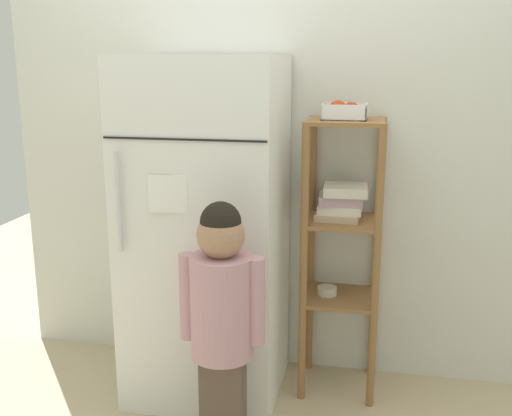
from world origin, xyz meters
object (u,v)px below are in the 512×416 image
at_px(refrigerator, 206,231).
at_px(child_standing, 222,306).
at_px(fruit_bin, 344,111).
at_px(pantry_shelf_unit, 342,229).

height_order(refrigerator, child_standing, refrigerator).
distance_m(refrigerator, fruit_bin, 0.83).
height_order(refrigerator, pantry_shelf_unit, refrigerator).
distance_m(pantry_shelf_unit, fruit_bin, 0.54).
bearing_deg(refrigerator, pantry_shelf_unit, 12.24).
distance_m(child_standing, pantry_shelf_unit, 0.76).
xyz_separation_m(refrigerator, pantry_shelf_unit, (0.61, 0.13, 0.01)).
relative_size(refrigerator, pantry_shelf_unit, 1.21).
height_order(refrigerator, fruit_bin, refrigerator).
xyz_separation_m(refrigerator, fruit_bin, (0.61, 0.11, 0.55)).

